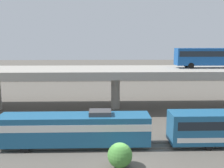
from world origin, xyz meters
TOP-DOWN VIEW (x-y plane):
  - ground_plane at (0.00, 0.00)m, footprint 260.00×260.00m
  - rail_strip_near at (0.00, 3.28)m, footprint 110.00×0.12m
  - rail_strip_far at (0.00, 4.72)m, footprint 110.00×0.12m
  - train_locomotive at (-5.99, 4.00)m, footprint 17.58×3.04m
  - highway_overpass at (0.00, 20.00)m, footprint 96.00×10.56m
  - transit_bus_on_overpass at (16.40, 20.34)m, footprint 12.00×2.68m
  - pier_parking_lot at (0.00, 55.00)m, footprint 67.45×11.86m
  - parked_car_0 at (27.82, 53.03)m, footprint 4.33×1.89m
  - parked_car_1 at (-22.22, 53.14)m, footprint 4.40×1.96m
  - parked_car_2 at (-23.70, 57.88)m, footprint 4.62×1.88m
  - parked_car_3 at (18.27, 52.38)m, footprint 4.09×1.94m
  - parked_car_4 at (12.13, 52.34)m, footprint 4.50×1.93m
  - parked_car_5 at (-17.83, 57.18)m, footprint 4.51×1.84m
  - parked_car_6 at (20.91, 57.64)m, footprint 4.30×1.96m
  - harbor_water at (0.00, 78.00)m, footprint 140.00×36.00m
  - shrub_right at (-0.45, -0.65)m, footprint 2.33×2.33m

SIDE VIEW (x-z plane):
  - ground_plane at x=0.00m, z-range 0.00..0.00m
  - harbor_water at x=0.00m, z-range 0.00..0.01m
  - rail_strip_near at x=0.00m, z-range 0.00..0.12m
  - rail_strip_far at x=0.00m, z-range 0.00..0.12m
  - pier_parking_lot at x=0.00m, z-range 0.00..1.38m
  - shrub_right at x=-0.45m, z-range 0.00..2.33m
  - parked_car_3 at x=18.27m, z-range 1.40..2.90m
  - parked_car_0 at x=27.82m, z-range 1.40..2.90m
  - parked_car_5 at x=-17.83m, z-range 1.40..2.90m
  - parked_car_6 at x=20.91m, z-range 1.40..2.90m
  - parked_car_1 at x=-22.22m, z-range 1.40..2.90m
  - parked_car_2 at x=-23.70m, z-range 1.40..2.90m
  - parked_car_4 at x=12.13m, z-range 1.40..2.90m
  - train_locomotive at x=-5.99m, z-range 0.10..4.28m
  - highway_overpass at x=0.00m, z-range 2.72..9.73m
  - transit_bus_on_overpass at x=16.40m, z-range 7.38..10.78m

